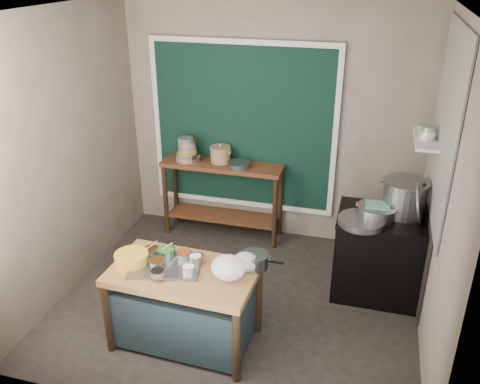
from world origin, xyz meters
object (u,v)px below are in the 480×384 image
(stove_block, at_px, (381,256))
(steamer, at_px, (377,212))
(condiment_tray, at_px, (166,265))
(saucepan, at_px, (255,260))
(utensil_cup, at_px, (194,157))
(back_counter, at_px, (223,199))
(prep_table, at_px, (185,306))
(yellow_basin, at_px, (132,259))
(ceramic_crock, at_px, (220,155))
(stock_pot, at_px, (405,198))

(stove_block, relative_size, steamer, 2.34)
(condiment_tray, xyz_separation_m, saucepan, (0.74, 0.19, 0.05))
(utensil_cup, xyz_separation_m, steamer, (2.15, -0.76, -0.06))
(back_counter, height_order, steamer, steamer)
(steamer, bearing_deg, prep_table, -142.84)
(prep_table, xyz_separation_m, steamer, (1.55, 1.18, 0.57))
(prep_table, xyz_separation_m, condiment_tray, (-0.16, 0.02, 0.39))
(yellow_basin, height_order, ceramic_crock, ceramic_crock)
(utensil_cup, xyz_separation_m, stock_pot, (2.39, -0.61, 0.05))
(utensil_cup, height_order, steamer, utensil_cup)
(back_counter, xyz_separation_m, saucepan, (0.83, -1.74, 0.34))
(utensil_cup, xyz_separation_m, ceramic_crock, (0.31, 0.06, 0.04))
(stove_block, bearing_deg, utensil_cup, 162.53)
(stove_block, xyz_separation_m, saucepan, (-1.07, -1.01, 0.39))
(prep_table, xyz_separation_m, saucepan, (0.58, 0.21, 0.44))
(saucepan, bearing_deg, yellow_basin, -166.67)
(condiment_tray, height_order, yellow_basin, yellow_basin)
(prep_table, distance_m, utensil_cup, 2.12)
(utensil_cup, bearing_deg, yellow_basin, -86.02)
(utensil_cup, bearing_deg, saucepan, -55.77)
(condiment_tray, xyz_separation_m, stock_pot, (1.96, 1.31, 0.29))
(stove_block, distance_m, stock_pot, 0.65)
(prep_table, bearing_deg, yellow_basin, -173.82)
(condiment_tray, distance_m, yellow_basin, 0.30)
(ceramic_crock, bearing_deg, stove_block, -21.73)
(saucepan, xyz_separation_m, ceramic_crock, (-0.86, 1.78, 0.22))
(condiment_tray, relative_size, stock_pot, 1.33)
(stock_pot, bearing_deg, saucepan, -137.64)
(yellow_basin, relative_size, steamer, 0.76)
(condiment_tray, relative_size, steamer, 1.55)
(back_counter, height_order, condiment_tray, back_counter)
(ceramic_crock, distance_m, steamer, 2.02)
(stove_block, distance_m, yellow_basin, 2.48)
(condiment_tray, xyz_separation_m, yellow_basin, (-0.29, -0.05, 0.04))
(condiment_tray, height_order, ceramic_crock, ceramic_crock)
(saucepan, relative_size, ceramic_crock, 0.97)
(utensil_cup, bearing_deg, stove_block, -17.47)
(prep_table, bearing_deg, stock_pot, 38.78)
(condiment_tray, relative_size, utensil_cup, 3.59)
(stove_block, relative_size, utensil_cup, 5.43)
(prep_table, bearing_deg, utensil_cup, 109.41)
(prep_table, xyz_separation_m, stock_pot, (1.80, 1.33, 0.68))
(stock_pot, relative_size, steamer, 1.16)
(stock_pot, bearing_deg, yellow_basin, -148.94)
(prep_table, distance_m, ceramic_crock, 2.12)
(condiment_tray, distance_m, steamer, 2.08)
(back_counter, xyz_separation_m, condiment_tray, (0.09, -1.94, 0.29))
(steamer, bearing_deg, condiment_tray, -146.02)
(condiment_tray, xyz_separation_m, steamer, (1.72, 1.16, 0.18))
(stove_block, height_order, utensil_cup, utensil_cup)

